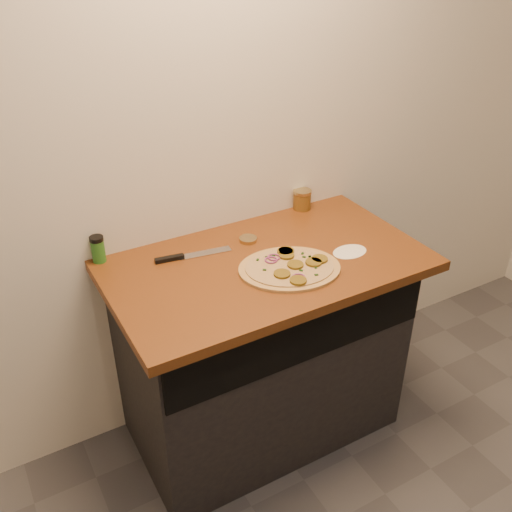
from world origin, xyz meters
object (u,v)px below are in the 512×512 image
chefs_knife (186,256)px  spice_shaker (98,249)px  salsa_jar (302,199)px  pizza (290,267)px

chefs_knife → spice_shaker: size_ratio=2.86×
chefs_knife → spice_shaker: bearing=155.5°
chefs_knife → spice_shaker: 0.33m
salsa_jar → spice_shaker: 0.91m
salsa_jar → spice_shaker: spice_shaker is taller
spice_shaker → pizza: bearing=-34.3°
salsa_jar → spice_shaker: (-0.91, 0.00, 0.01)m
pizza → chefs_knife: pizza is taller
pizza → salsa_jar: size_ratio=5.32×
salsa_jar → spice_shaker: bearing=180.0°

